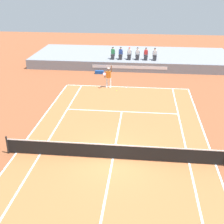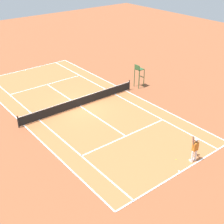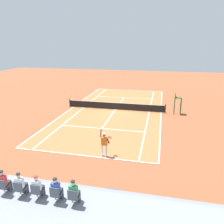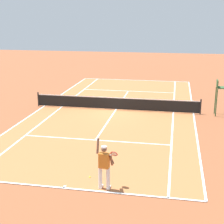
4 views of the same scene
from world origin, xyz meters
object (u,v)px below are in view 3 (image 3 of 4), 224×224
at_px(spectator_seated_0, 74,193).
at_px(equipment_bag, 111,193).
at_px(spectator_seated_2, 38,187).
at_px(spectator_seated_4, 4,182).
at_px(spectator_seated_1, 57,190).
at_px(spectator_seated_3, 21,185).
at_px(umpire_chair, 177,101).
at_px(tennis_ball, 97,150).
at_px(tennis_player, 104,144).

relative_size(spectator_seated_0, equipment_bag, 1.40).
relative_size(spectator_seated_2, spectator_seated_4, 1.00).
relative_size(spectator_seated_1, spectator_seated_3, 1.00).
relative_size(spectator_seated_0, spectator_seated_3, 1.00).
bearing_deg(umpire_chair, equipment_bag, 75.22).
bearing_deg(spectator_seated_2, tennis_ball, -95.44).
bearing_deg(umpire_chair, spectator_seated_3, 66.11).
bearing_deg(tennis_player, spectator_seated_2, 76.80).
distance_m(spectator_seated_4, umpire_chair, 20.04).
bearing_deg(spectator_seated_3, umpire_chair, -113.89).
relative_size(spectator_seated_0, umpire_chair, 0.52).
bearing_deg(spectator_seated_0, spectator_seated_3, 0.00).
bearing_deg(spectator_seated_0, tennis_player, -87.51).
bearing_deg(spectator_seated_4, equipment_bag, -154.79).
height_order(spectator_seated_2, spectator_seated_3, same).
distance_m(spectator_seated_0, spectator_seated_1, 0.84).
height_order(spectator_seated_0, spectator_seated_1, same).
relative_size(spectator_seated_0, spectator_seated_1, 1.00).
bearing_deg(spectator_seated_2, equipment_bag, -143.00).
xyz_separation_m(spectator_seated_1, tennis_player, (-0.56, -6.36, -0.64)).
distance_m(umpire_chair, equipment_bag, 16.37).
height_order(spectator_seated_1, spectator_seated_4, same).
relative_size(spectator_seated_4, umpire_chair, 0.52).
bearing_deg(spectator_seated_3, tennis_ball, -102.24).
relative_size(tennis_player, equipment_bag, 2.30).
bearing_deg(spectator_seated_0, tennis_ball, -81.40).
height_order(tennis_player, tennis_ball, tennis_player).
height_order(spectator_seated_2, spectator_seated_4, same).
height_order(spectator_seated_2, tennis_ball, spectator_seated_2).
bearing_deg(tennis_ball, spectator_seated_3, 77.76).
bearing_deg(umpire_chair, spectator_seated_4, 63.79).
distance_m(spectator_seated_1, tennis_player, 6.41).
relative_size(spectator_seated_3, spectator_seated_4, 1.00).
relative_size(spectator_seated_3, equipment_bag, 1.40).
distance_m(spectator_seated_2, equipment_bag, 3.95).
xyz_separation_m(spectator_seated_4, equipment_bag, (-4.69, -2.21, -1.47)).
height_order(spectator_seated_3, equipment_bag, spectator_seated_3).
xyz_separation_m(spectator_seated_3, tennis_player, (-2.36, -6.36, -0.64)).
distance_m(spectator_seated_4, equipment_bag, 5.39).
distance_m(spectator_seated_0, equipment_bag, 2.90).
relative_size(spectator_seated_3, umpire_chair, 0.52).
bearing_deg(umpire_chair, spectator_seated_0, 73.51).
xyz_separation_m(tennis_ball, equipment_bag, (-2.25, 4.96, 0.13)).
height_order(spectator_seated_2, equipment_bag, spectator_seated_2).
distance_m(spectator_seated_1, spectator_seated_3, 1.80).
bearing_deg(tennis_player, tennis_ball, -45.24).
height_order(spectator_seated_4, equipment_bag, spectator_seated_4).
relative_size(umpire_chair, equipment_bag, 2.70).
relative_size(spectator_seated_1, spectator_seated_4, 1.00).
relative_size(spectator_seated_1, tennis_ball, 18.60).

